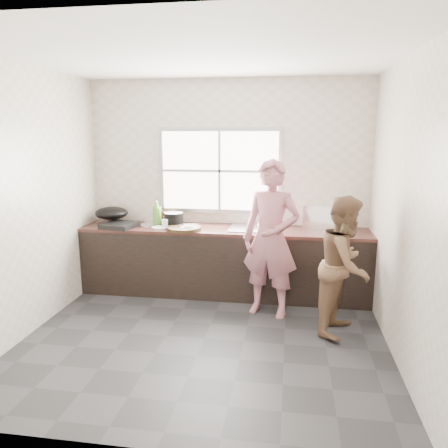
% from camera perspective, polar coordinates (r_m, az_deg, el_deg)
% --- Properties ---
extents(floor, '(3.60, 3.20, 0.01)m').
position_cam_1_polar(floor, '(4.55, -2.58, -14.77)').
color(floor, '#29292C').
rests_on(floor, ground).
extents(ceiling, '(3.60, 3.20, 0.01)m').
position_cam_1_polar(ceiling, '(4.13, -2.95, 21.18)').
color(ceiling, silver).
rests_on(ceiling, wall_back).
extents(wall_back, '(3.60, 0.01, 2.70)m').
position_cam_1_polar(wall_back, '(5.69, 0.48, 4.95)').
color(wall_back, beige).
rests_on(wall_back, ground).
extents(wall_left, '(0.01, 3.20, 2.70)m').
position_cam_1_polar(wall_left, '(4.82, -24.29, 2.63)').
color(wall_left, beige).
rests_on(wall_left, ground).
extents(wall_right, '(0.01, 3.20, 2.70)m').
position_cam_1_polar(wall_right, '(4.17, 22.38, 1.48)').
color(wall_right, silver).
rests_on(wall_right, ground).
extents(wall_front, '(3.60, 0.01, 2.70)m').
position_cam_1_polar(wall_front, '(2.61, -9.80, -3.56)').
color(wall_front, beige).
rests_on(wall_front, ground).
extents(cabinet, '(3.60, 0.62, 0.82)m').
position_cam_1_polar(cabinet, '(5.58, -0.01, -5.06)').
color(cabinet, black).
rests_on(cabinet, floor).
extents(countertop, '(3.60, 0.64, 0.04)m').
position_cam_1_polar(countertop, '(5.47, -0.01, -0.75)').
color(countertop, '#381C17').
rests_on(countertop, cabinet).
extents(sink, '(0.55, 0.45, 0.02)m').
position_cam_1_polar(sink, '(5.43, 3.64, -0.62)').
color(sink, silver).
rests_on(sink, countertop).
extents(faucet, '(0.02, 0.02, 0.30)m').
position_cam_1_polar(faucet, '(5.59, 3.85, 1.27)').
color(faucet, silver).
rests_on(faucet, countertop).
extents(window_frame, '(1.60, 0.05, 1.10)m').
position_cam_1_polar(window_frame, '(5.67, -0.55, 6.95)').
color(window_frame, '#9EA0A5').
rests_on(window_frame, wall_back).
extents(window_glazing, '(1.50, 0.01, 1.00)m').
position_cam_1_polar(window_glazing, '(5.65, -0.59, 6.93)').
color(window_glazing, white).
rests_on(window_glazing, window_frame).
extents(woman, '(0.68, 0.54, 1.64)m').
position_cam_1_polar(woman, '(4.88, 6.12, -2.60)').
color(woman, '#B56D79').
rests_on(woman, floor).
extents(person_side, '(0.76, 0.84, 1.43)m').
position_cam_1_polar(person_side, '(4.61, 15.54, -5.24)').
color(person_side, brown).
rests_on(person_side, floor).
extents(cutting_board, '(0.53, 0.53, 0.04)m').
position_cam_1_polar(cutting_board, '(5.38, -5.28, -0.58)').
color(cutting_board, '#2F2312').
rests_on(cutting_board, countertop).
extents(cleaver, '(0.21, 0.17, 0.01)m').
position_cam_1_polar(cleaver, '(5.50, -4.46, -0.07)').
color(cleaver, '#AAACB1').
rests_on(cleaver, cutting_board).
extents(bowl_mince, '(0.24, 0.24, 0.05)m').
position_cam_1_polar(bowl_mince, '(5.34, -4.50, -0.64)').
color(bowl_mince, white).
rests_on(bowl_mince, countertop).
extents(bowl_crabs, '(0.25, 0.25, 0.06)m').
position_cam_1_polar(bowl_crabs, '(5.41, 5.58, -0.42)').
color(bowl_crabs, silver).
rests_on(bowl_crabs, countertop).
extents(bowl_held, '(0.20, 0.20, 0.06)m').
position_cam_1_polar(bowl_held, '(5.32, 5.08, -0.64)').
color(bowl_held, silver).
rests_on(bowl_held, countertop).
extents(black_pot, '(0.27, 0.27, 0.17)m').
position_cam_1_polar(black_pot, '(5.61, -6.57, 0.60)').
color(black_pot, black).
rests_on(black_pot, countertop).
extents(plate_food, '(0.20, 0.20, 0.02)m').
position_cam_1_polar(plate_food, '(5.52, -8.41, -0.47)').
color(plate_food, silver).
rests_on(plate_food, countertop).
extents(bottle_green, '(0.14, 0.14, 0.32)m').
position_cam_1_polar(bottle_green, '(5.70, -8.76, 1.46)').
color(bottle_green, '#488A2D').
rests_on(bottle_green, countertop).
extents(bottle_brown_tall, '(0.10, 0.10, 0.21)m').
position_cam_1_polar(bottle_brown_tall, '(5.78, -8.26, 1.09)').
color(bottle_brown_tall, '#401D10').
rests_on(bottle_brown_tall, countertop).
extents(bottle_brown_short, '(0.12, 0.12, 0.15)m').
position_cam_1_polar(bottle_brown_short, '(5.76, -7.73, 0.75)').
color(bottle_brown_short, '#4D1E13').
rests_on(bottle_brown_short, countertop).
extents(glass_jar, '(0.10, 0.10, 0.11)m').
position_cam_1_polar(glass_jar, '(5.52, -7.73, 0.05)').
color(glass_jar, white).
rests_on(glass_jar, countertop).
extents(burner, '(0.45, 0.45, 0.06)m').
position_cam_1_polar(burner, '(5.67, -13.47, -0.14)').
color(burner, black).
rests_on(burner, countertop).
extents(wok, '(0.55, 0.55, 0.16)m').
position_cam_1_polar(wok, '(5.91, -14.49, 1.40)').
color(wok, black).
rests_on(wok, burner).
extents(dish_rack, '(0.43, 0.34, 0.29)m').
position_cam_1_polar(dish_rack, '(5.62, 12.41, 0.99)').
color(dish_rack, white).
rests_on(dish_rack, countertop).
extents(pot_lid_left, '(0.22, 0.22, 0.01)m').
position_cam_1_polar(pot_lid_left, '(5.72, -10.00, -0.13)').
color(pot_lid_left, silver).
rests_on(pot_lid_left, countertop).
extents(pot_lid_right, '(0.28, 0.28, 0.01)m').
position_cam_1_polar(pot_lid_right, '(5.91, -9.19, 0.30)').
color(pot_lid_right, silver).
rests_on(pot_lid_right, countertop).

